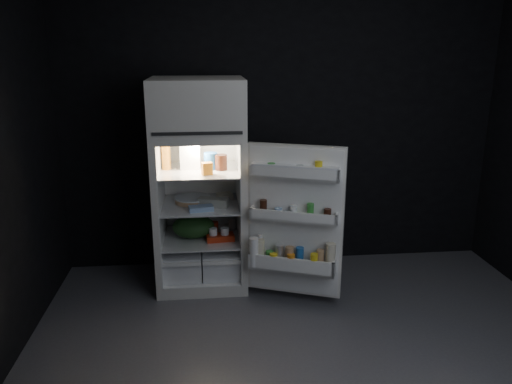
{
  "coord_description": "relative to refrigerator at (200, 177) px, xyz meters",
  "views": [
    {
      "loc": [
        -0.7,
        -2.82,
        2.02
      ],
      "look_at": [
        -0.31,
        1.0,
        0.9
      ],
      "focal_mm": 35.0,
      "sensor_mm": 36.0,
      "label": 1
    }
  ],
  "objects": [
    {
      "name": "mayo_jar",
      "position": [
        0.1,
        -0.02,
        0.14
      ],
      "size": [
        0.15,
        0.15,
        0.14
      ],
      "primitive_type": "cylinder",
      "rotation": [
        0.0,
        0.0,
        0.42
      ],
      "color": "#1D56A1",
      "rests_on": "refrigerator"
    },
    {
      "name": "small_carton",
      "position": [
        0.06,
        -0.21,
        0.12
      ],
      "size": [
        0.1,
        0.08,
        0.1
      ],
      "primitive_type": "cube",
      "rotation": [
        0.0,
        0.0,
        0.27
      ],
      "color": "orange",
      "rests_on": "refrigerator"
    },
    {
      "name": "milk_jug",
      "position": [
        -0.08,
        0.04,
        0.19
      ],
      "size": [
        0.17,
        0.17,
        0.24
      ],
      "primitive_type": "cube",
      "rotation": [
        0.0,
        0.0,
        0.03
      ],
      "color": "white",
      "rests_on": "refrigerator"
    },
    {
      "name": "jam_jar",
      "position": [
        0.18,
        -0.06,
        0.14
      ],
      "size": [
        0.13,
        0.13,
        0.13
      ],
      "primitive_type": "cylinder",
      "rotation": [
        0.0,
        0.0,
        0.32
      ],
      "color": "black",
      "rests_on": "refrigerator"
    },
    {
      "name": "yogurt_tray",
      "position": [
        0.16,
        -0.14,
        -0.5
      ],
      "size": [
        0.25,
        0.15,
        0.05
      ],
      "primitive_type": "cube",
      "rotation": [
        0.0,
        0.0,
        0.1
      ],
      "color": "#AC280E",
      "rests_on": "refrigerator"
    },
    {
      "name": "fridge_door",
      "position": [
        0.73,
        -0.51,
        -0.28
      ],
      "size": [
        0.74,
        0.44,
        1.22
      ],
      "color": "silver",
      "rests_on": "ground"
    },
    {
      "name": "floor",
      "position": [
        0.76,
        -1.32,
        -0.96
      ],
      "size": [
        4.0,
        3.4,
        0.0
      ],
      "primitive_type": "cube",
      "color": "#54545A",
      "rests_on": "ground"
    },
    {
      "name": "produce_bag",
      "position": [
        -0.07,
        -0.04,
        -0.43
      ],
      "size": [
        0.46,
        0.43,
        0.2
      ],
      "primitive_type": "ellipsoid",
      "rotation": [
        0.0,
        0.0,
        0.4
      ],
      "color": "#193815",
      "rests_on": "refrigerator"
    },
    {
      "name": "small_can_red",
      "position": [
        0.11,
        0.07,
        -0.48
      ],
      "size": [
        0.1,
        0.1,
        0.09
      ],
      "primitive_type": "cylinder",
      "rotation": [
        0.0,
        0.0,
        0.33
      ],
      "color": "#AC280E",
      "rests_on": "refrigerator"
    },
    {
      "name": "amber_bottle",
      "position": [
        -0.27,
        0.01,
        0.18
      ],
      "size": [
        0.08,
        0.08,
        0.22
      ],
      "primitive_type": "cylinder",
      "rotation": [
        0.0,
        0.0,
        -0.12
      ],
      "color": "orange",
      "rests_on": "refrigerator"
    },
    {
      "name": "wrapped_pkg",
      "position": [
        0.21,
        0.09,
        -0.2
      ],
      "size": [
        0.15,
        0.14,
        0.05
      ],
      "primitive_type": "cube",
      "rotation": [
        0.0,
        0.0,
        0.25
      ],
      "color": "beige",
      "rests_on": "refrigerator"
    },
    {
      "name": "flat_package",
      "position": [
        0.01,
        -0.23,
        -0.21
      ],
      "size": [
        0.21,
        0.13,
        0.04
      ],
      "primitive_type": "cube",
      "rotation": [
        0.0,
        0.0,
        0.15
      ],
      "color": "#82A1C9",
      "rests_on": "refrigerator"
    },
    {
      "name": "small_can_silver",
      "position": [
        0.28,
        0.14,
        -0.48
      ],
      "size": [
        0.08,
        0.08,
        0.09
      ],
      "primitive_type": "cylinder",
      "rotation": [
        0.0,
        0.0,
        0.21
      ],
      "color": "silver",
      "rests_on": "refrigerator"
    },
    {
      "name": "refrigerator",
      "position": [
        0.0,
        0.0,
        0.0
      ],
      "size": [
        0.76,
        0.71,
        1.78
      ],
      "color": "silver",
      "rests_on": "ground"
    },
    {
      "name": "pie",
      "position": [
        -0.07,
        0.01,
        -0.21
      ],
      "size": [
        0.31,
        0.31,
        0.04
      ],
      "primitive_type": "cylinder",
      "rotation": [
        0.0,
        0.0,
        -0.06
      ],
      "color": "tan",
      "rests_on": "refrigerator"
    },
    {
      "name": "egg_carton",
      "position": [
        0.11,
        -0.12,
        -0.19
      ],
      "size": [
        0.27,
        0.17,
        0.07
      ],
      "primitive_type": "cube",
      "rotation": [
        0.0,
        0.0,
        -0.33
      ],
      "color": "gray",
      "rests_on": "refrigerator"
    },
    {
      "name": "wall_back",
      "position": [
        0.76,
        0.38,
        0.39
      ],
      "size": [
        4.0,
        0.0,
        2.7
      ],
      "primitive_type": "cube",
      "color": "black",
      "rests_on": "ground"
    },
    {
      "name": "wall_front",
      "position": [
        0.76,
        -3.02,
        0.39
      ],
      "size": [
        4.0,
        0.0,
        2.7
      ],
      "primitive_type": "cube",
      "color": "black",
      "rests_on": "ground"
    }
  ]
}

